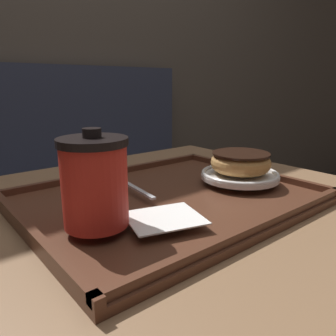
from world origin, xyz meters
The scene contains 8 objects.
booth_bench centered at (0.11, 0.87, 0.32)m, with size 1.42×0.44×1.00m.
cafe_table centered at (0.00, 0.00, 0.53)m, with size 0.81×0.77×0.71m.
serving_tray centered at (-0.01, 0.00, 0.72)m, with size 0.49×0.39×0.02m.
napkin_paper centered at (-0.09, -0.09, 0.74)m, with size 0.12×0.11×0.00m.
coffee_cup_front centered at (-0.18, -0.05, 0.80)m, with size 0.09×0.09×0.13m.
plate_with_chocolate_donut centered at (0.15, -0.03, 0.75)m, with size 0.15×0.15×0.01m.
donut_chocolate_glazed centered at (0.15, -0.03, 0.77)m, with size 0.12×0.12×0.04m.
spoon centered at (-0.05, 0.10, 0.74)m, with size 0.03×0.17×0.01m.
Camera 1 is at (-0.36, -0.42, 0.92)m, focal length 35.00 mm.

